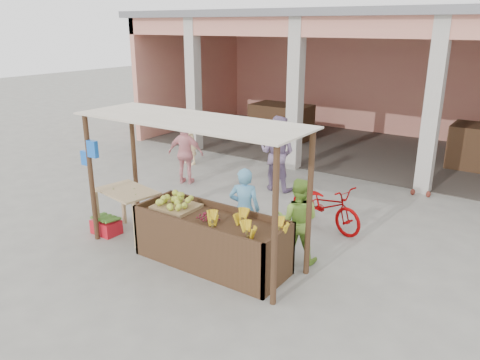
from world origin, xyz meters
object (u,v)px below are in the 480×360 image
Objects in this scene: vendor_blue at (244,207)px; motorcycle at (326,205)px; red_crate at (106,227)px; fruit_stall at (211,242)px; side_table at (128,197)px; vendor_green at (298,218)px.

vendor_blue is 0.89× the size of motorcycle.
motorcycle is at bearing 39.89° from red_crate.
side_table is (-1.96, 0.02, 0.36)m from fruit_stall.
vendor_blue is (2.53, 0.96, 0.67)m from red_crate.
side_table is 2.23m from vendor_blue.
motorcycle is (0.93, 2.45, 0.07)m from fruit_stall.
red_crate is 4.25m from motorcycle.
fruit_stall is 2.11× the size of side_table.
vendor_green is (1.11, 0.92, 0.37)m from fruit_stall.
red_crate is at bearing 0.11° from vendor_green.
fruit_stall is at bearing 22.15° from vendor_green.
vendor_green reaches higher than red_crate.
fruit_stall is 5.02× the size of red_crate.
vendor_blue is at bearing 30.63° from side_table.
side_table is at bearing 27.26° from red_crate.
motorcycle reaches higher than side_table.
vendor_blue is at bearing 22.21° from red_crate.
fruit_stall is 0.88m from vendor_blue.
fruit_stall is 2.42m from red_crate.
fruit_stall is 2.62m from motorcycle.
motorcycle is at bearing 50.99° from side_table.
motorcycle is at bearing -137.13° from vendor_blue.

